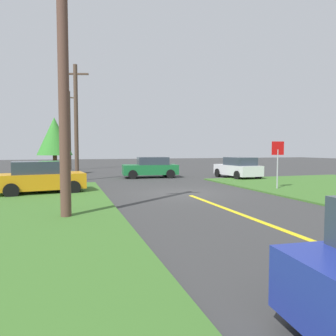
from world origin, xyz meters
TOP-DOWN VIEW (x-y plane):
  - ground_plane at (0.00, 0.00)m, footprint 120.00×120.00m
  - lane_stripe_center at (0.00, -8.00)m, footprint 0.20×14.00m
  - stop_sign at (5.28, -0.52)m, footprint 0.73×0.09m
  - parked_car_near_building at (-6.87, 1.82)m, footprint 4.24×2.47m
  - car_approaching_junction at (0.62, 8.89)m, footprint 4.42×2.39m
  - car_on_crossroad at (6.87, 6.26)m, footprint 2.17×4.23m
  - utility_pole_near at (-5.63, -4.37)m, footprint 1.80×0.33m
  - utility_pole_mid at (-4.98, 8.01)m, footprint 1.77×0.60m
  - utility_pole_far at (-5.42, 20.40)m, footprint 1.80×0.34m
  - oak_tree_left at (-6.66, 14.05)m, footprint 2.99×2.99m

SIDE VIEW (x-z plane):
  - ground_plane at x=0.00m, z-range 0.00..0.00m
  - lane_stripe_center at x=0.00m, z-range 0.00..0.01m
  - parked_car_near_building at x=-6.87m, z-range -0.01..1.61m
  - car_on_crossroad at x=6.87m, z-range -0.01..1.61m
  - car_approaching_junction at x=0.62m, z-range 0.00..1.62m
  - stop_sign at x=5.28m, z-range 0.53..3.17m
  - oak_tree_left at x=-6.66m, z-range 0.85..5.86m
  - utility_pole_mid at x=-4.98m, z-range 0.13..8.22m
  - utility_pole_near at x=-5.63m, z-range 0.10..8.45m
  - utility_pole_far at x=-5.42m, z-range 0.09..8.55m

